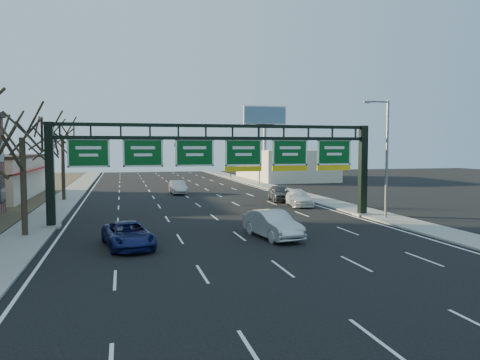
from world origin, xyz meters
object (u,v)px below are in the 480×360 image
object	(u,v)px
car_blue_suv	(128,235)
car_silver_sedan	(273,224)
sign_gantry	(221,159)
car_white_wagon	(299,198)

from	to	relation	value
car_blue_suv	car_silver_sedan	xyz separation A→B (m)	(8.51, 0.61, 0.13)
sign_gantry	car_white_wagon	size ratio (longest dim) A/B	5.05
sign_gantry	car_white_wagon	world-z (taller)	sign_gantry
car_white_wagon	sign_gantry	bearing A→B (deg)	-132.62
sign_gantry	car_white_wagon	distance (m)	12.16
car_silver_sedan	car_white_wagon	world-z (taller)	car_silver_sedan
sign_gantry	car_silver_sedan	xyz separation A→B (m)	(1.65, -7.08, -3.80)
sign_gantry	car_silver_sedan	world-z (taller)	sign_gantry
sign_gantry	car_blue_suv	xyz separation A→B (m)	(-6.86, -7.68, -3.93)
car_silver_sedan	car_white_wagon	bearing A→B (deg)	53.24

